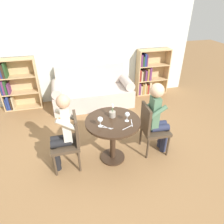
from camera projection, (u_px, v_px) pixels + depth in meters
ground_plane at (113, 158)px, 3.37m from camera, size 16.00×16.00×0.00m
back_wall at (87, 44)px, 4.65m from camera, size 5.20×0.05×2.70m
round_table at (113, 130)px, 3.07m from camera, size 0.84×0.84×0.75m
couch at (93, 92)px, 4.83m from camera, size 1.87×0.80×0.92m
bookshelf_left at (14, 85)px, 4.54m from camera, size 0.84×0.28×1.19m
bookshelf_right at (148, 74)px, 5.26m from camera, size 0.84×0.28×1.19m
chair_left at (69, 140)px, 2.99m from camera, size 0.42×0.42×0.90m
chair_right at (152, 127)px, 3.28m from camera, size 0.44×0.44×0.90m
person_left at (62, 132)px, 2.89m from camera, size 0.42×0.34×1.25m
person_right at (158, 117)px, 3.19m from camera, size 0.43×0.35×1.26m
wine_glass_left at (100, 120)px, 2.80m from camera, size 0.08×0.08×0.16m
wine_glass_right at (127, 115)px, 2.92m from camera, size 0.07×0.07×0.15m
flower_vase at (112, 113)px, 3.04m from camera, size 0.10×0.10×0.22m
knife_left_setting at (106, 127)px, 2.84m from camera, size 0.13×0.15×0.00m
fork_left_setting at (128, 127)px, 2.83m from camera, size 0.18×0.09×0.00m
knife_right_setting at (107, 128)px, 2.82m from camera, size 0.17×0.09×0.00m
fork_right_setting at (132, 123)px, 2.93m from camera, size 0.05×0.19×0.00m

